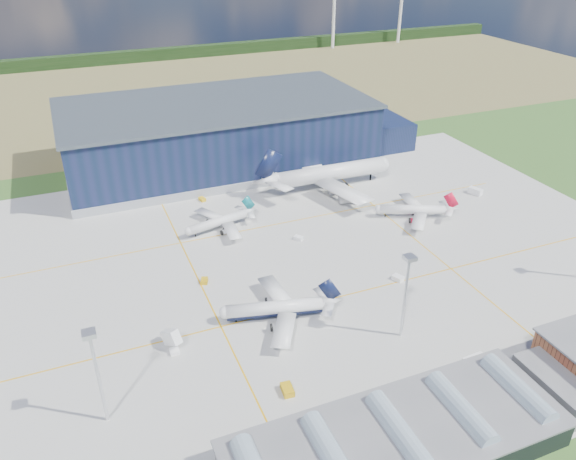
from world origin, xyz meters
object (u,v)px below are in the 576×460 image
Objects in this scene: light_mast_center at (407,284)px; gse_cart_b at (298,238)px; gse_tug_b at (204,281)px; gse_tug_c at (202,199)px; light_mast_west at (95,363)px; car_b at (388,401)px; airliner_navy at (275,302)px; airliner_widebody at (331,165)px; airstair at (172,341)px; airliner_regional at (218,218)px; gse_cart_a at (398,278)px; hangar at (224,135)px; airliner_red at (413,205)px; gse_van_c at (474,362)px; gse_van_b at (475,191)px; gse_tug_a at (287,390)px.

light_mast_center is 54.99m from gse_cart_b.
gse_tug_c reaches higher than gse_tug_b.
light_mast_west reaches higher than car_b.
airliner_widebody reaches higher than airliner_navy.
light_mast_west is 4.20× the size of airstair.
gse_tug_c is at bearing 12.52° from car_b.
gse_cart_a is (38.85, -48.01, -3.74)m from airliner_regional.
airliner_regional is 9.60× the size of gse_cart_b.
hangar reaches higher than gse_tug_c.
airliner_red is at bearing 25.84° from light_mast_west.
airliner_navy is at bearing 24.51° from car_b.
airliner_regional is 58.16m from airstair.
hangar is at bearing -86.31° from airliner_navy.
gse_tug_c is at bearing -76.49° from airliner_navy.
light_mast_west is 125.65m from airliner_widebody.
airstair is (-65.36, -3.68, 1.08)m from gse_cart_a.
airliner_regional reaches higher than gse_cart_a.
gse_van_c is (-2.94, -37.00, 0.66)m from gse_cart_a.
light_mast_center is at bearing 159.16° from airliner_navy.
airliner_navy is 10.32× the size of gse_cart_a.
airliner_regional reaches higher than airstair.
airliner_red is at bearing 54.28° from light_mast_center.
gse_van_c is at bearing -149.53° from gse_van_b.
gse_tug_a is (-70.43, -59.05, -3.93)m from airliner_red.
airliner_navy reaches higher than airliner_regional.
car_b is at bearing 91.72° from gse_van_c.
airliner_navy is 0.57× the size of airliner_widebody.
light_mast_west is 85.29m from gse_cart_b.
airstair reaches higher than gse_tug_c.
airliner_navy is 5.86× the size of airstair.
airliner_navy reaches higher than car_b.
light_mast_west reaches higher than airliner_navy.
gse_tug_c is 0.51× the size of gse_van_c.
airliner_widebody is at bearing -112.12° from airliner_navy.
gse_cart_b is at bearing 69.47° from gse_tug_a.
gse_van_b is (76.92, -65.96, -10.45)m from hangar.
car_b is at bearing -128.89° from light_mast_center.
airliner_widebody is (92.32, 85.00, -6.26)m from light_mast_west.
airliner_widebody is at bearing 42.64° from light_mast_west.
gse_van_c reaches higher than gse_tug_b.
light_mast_west is 1.00× the size of light_mast_center.
gse_tug_b is at bearing 133.64° from light_mast_center.
gse_tug_c is (44.19, 92.00, -14.81)m from light_mast_west.
airliner_red is 7.70× the size of gse_tug_a.
car_b is (24.22, -58.63, 0.04)m from gse_tug_b.
airstair is at bearing -137.23° from airliner_widebody.
airstair is at bearing 15.20° from airliner_navy.
gse_tug_a is at bearing -101.09° from hangar.
gse_tug_c is 79.45m from airstair.
gse_tug_a is (-6.92, -25.05, -4.44)m from airliner_navy.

